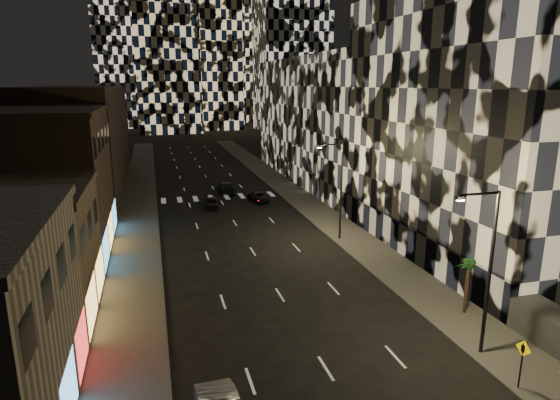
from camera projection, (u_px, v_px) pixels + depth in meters
sidewalk_left at (139, 202)px, 58.12m from camera, size 4.00×120.00×0.15m
sidewalk_right at (292, 192)px, 63.26m from camera, size 4.00×120.00×0.15m
curb_left at (156, 201)px, 58.66m from camera, size 0.20×120.00×0.15m
curb_right at (277, 193)px, 62.72m from camera, size 0.20×120.00×0.15m
retail_tan at (5, 260)px, 28.24m from camera, size 10.00×10.00×8.00m
retail_brown at (44, 185)px, 39.45m from camera, size 10.00×15.00×12.00m
retail_filler_left at (83, 139)px, 64.00m from camera, size 10.00×40.00×14.00m
midrise_right at (495, 124)px, 39.33m from camera, size 16.00×25.00×22.00m
midrise_base at (405, 239)px, 39.65m from camera, size 0.60×25.00×3.00m
midrise_filler_right at (343, 120)px, 70.23m from camera, size 16.00×40.00×18.00m
streetlight_near at (487, 263)px, 24.13m from camera, size 2.55×0.25×9.00m
streetlight_far at (339, 184)px, 42.85m from camera, size 2.55×0.25×9.00m
car_dark_midlane at (212, 202)px, 55.53m from camera, size 1.64×3.72×1.24m
car_dark_oncoming at (226, 187)px, 63.16m from camera, size 2.13×5.04×1.45m
car_dark_rightlane at (259, 197)px, 58.45m from camera, size 2.34×4.22×1.12m
ped_sign at (522, 356)px, 22.07m from camera, size 0.15×0.83×2.49m
palm_tree at (469, 269)px, 29.15m from camera, size 1.82×1.84×3.61m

